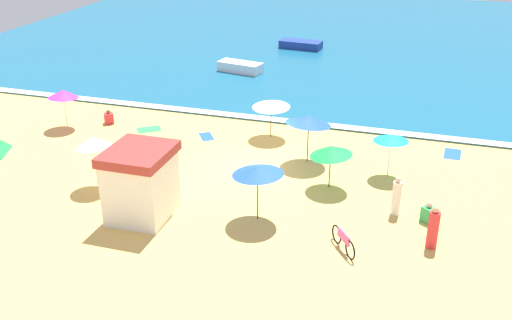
% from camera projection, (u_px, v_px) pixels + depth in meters
% --- Properties ---
extents(ground_plane, '(60.00, 60.00, 0.00)m').
position_uv_depth(ground_plane, '(257.00, 169.00, 27.89)').
color(ground_plane, '#EDBC60').
extents(ocean_water, '(60.00, 44.00, 0.10)m').
position_uv_depth(ocean_water, '(352.00, 37.00, 52.19)').
color(ocean_water, '#196084').
rests_on(ocean_water, ground_plane).
extents(wave_breaker_foam, '(57.00, 0.70, 0.01)m').
position_uv_depth(wave_breaker_foam, '(290.00, 121.00, 33.32)').
color(wave_breaker_foam, white).
rests_on(wave_breaker_foam, ocean_water).
extents(lifeguard_cabana, '(2.38, 2.74, 2.86)m').
position_uv_depth(lifeguard_cabana, '(141.00, 182.00, 23.42)').
color(lifeguard_cabana, white).
rests_on(lifeguard_cabana, ground_plane).
extents(beach_umbrella_0, '(3.00, 3.01, 2.46)m').
position_uv_depth(beach_umbrella_0, '(309.00, 120.00, 27.80)').
color(beach_umbrella_0, '#4C3823').
rests_on(beach_umbrella_0, ground_plane).
extents(beach_umbrella_1, '(2.25, 2.25, 2.05)m').
position_uv_depth(beach_umbrella_1, '(391.00, 138.00, 26.51)').
color(beach_umbrella_1, silver).
rests_on(beach_umbrella_1, ground_plane).
extents(beach_umbrella_2, '(2.38, 2.39, 2.01)m').
position_uv_depth(beach_umbrella_2, '(271.00, 104.00, 30.76)').
color(beach_umbrella_2, '#4C3823').
rests_on(beach_umbrella_2, ground_plane).
extents(beach_umbrella_3, '(2.55, 2.54, 2.32)m').
position_uv_depth(beach_umbrella_3, '(258.00, 171.00, 22.89)').
color(beach_umbrella_3, '#4C3823').
rests_on(beach_umbrella_3, ground_plane).
extents(beach_umbrella_4, '(1.99, 1.97, 2.40)m').
position_uv_depth(beach_umbrella_4, '(93.00, 142.00, 25.45)').
color(beach_umbrella_4, silver).
rests_on(beach_umbrella_4, ground_plane).
extents(beach_umbrella_5, '(2.12, 2.14, 2.18)m').
position_uv_depth(beach_umbrella_5, '(63.00, 94.00, 31.98)').
color(beach_umbrella_5, silver).
rests_on(beach_umbrella_5, ground_plane).
extents(beach_umbrella_6, '(2.18, 2.15, 2.06)m').
position_uv_depth(beach_umbrella_6, '(331.00, 151.00, 25.52)').
color(beach_umbrella_6, '#4C3823').
rests_on(beach_umbrella_6, ground_plane).
extents(parked_bicycle, '(1.11, 1.51, 0.76)m').
position_uv_depth(parked_bicycle, '(343.00, 241.00, 21.57)').
color(parked_bicycle, black).
rests_on(parked_bicycle, ground_plane).
extents(beachgoer_0, '(0.50, 0.50, 1.68)m').
position_uv_depth(beachgoer_0, '(433.00, 229.00, 21.57)').
color(beachgoer_0, red).
rests_on(beachgoer_0, ground_plane).
extents(beachgoer_2, '(0.64, 0.64, 0.80)m').
position_uv_depth(beachgoer_2, '(109.00, 118.00, 33.15)').
color(beachgoer_2, red).
rests_on(beachgoer_2, ground_plane).
extents(beachgoer_5, '(0.61, 0.61, 0.85)m').
position_uv_depth(beachgoer_5, '(428.00, 213.00, 23.42)').
color(beachgoer_5, green).
rests_on(beachgoer_5, ground_plane).
extents(beachgoer_7, '(0.50, 0.50, 1.64)m').
position_uv_depth(beachgoer_7, '(396.00, 197.00, 23.77)').
color(beachgoer_7, white).
rests_on(beachgoer_7, ground_plane).
extents(beach_towel_1, '(1.17, 1.31, 0.01)m').
position_uv_depth(beach_towel_1, '(206.00, 137.00, 31.52)').
color(beach_towel_1, blue).
rests_on(beach_towel_1, ground_plane).
extents(beach_towel_2, '(0.85, 1.40, 0.01)m').
position_uv_depth(beach_towel_2, '(452.00, 154.00, 29.47)').
color(beach_towel_2, blue).
rests_on(beach_towel_2, ground_plane).
extents(beach_towel_3, '(1.53, 1.44, 0.01)m').
position_uv_depth(beach_towel_3, '(149.00, 129.00, 32.46)').
color(beach_towel_3, green).
rests_on(beach_towel_3, ground_plane).
extents(small_boat_0, '(3.41, 1.68, 0.61)m').
position_uv_depth(small_boat_0, '(301.00, 44.00, 48.14)').
color(small_boat_0, navy).
rests_on(small_boat_0, ocean_water).
extents(small_boat_1, '(3.27, 1.81, 0.68)m').
position_uv_depth(small_boat_1, '(240.00, 67.00, 42.05)').
color(small_boat_1, white).
rests_on(small_boat_1, ocean_water).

